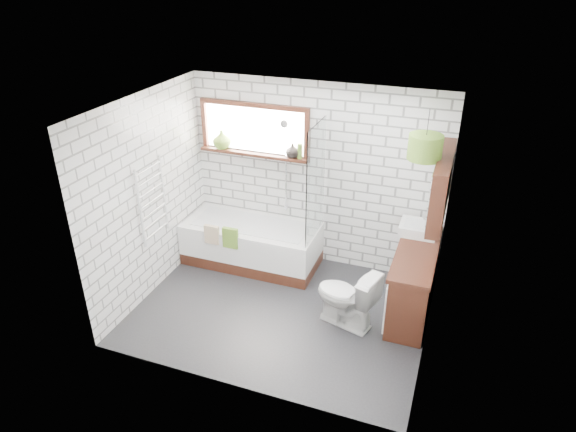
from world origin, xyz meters
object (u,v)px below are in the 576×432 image
(pendant, at_px, (425,147))
(vanity, at_px, (414,281))
(bathtub, at_px, (252,243))
(basin, at_px, (418,229))
(toilet, at_px, (346,297))

(pendant, bearing_deg, vanity, 58.61)
(bathtub, relative_size, basin, 4.18)
(vanity, height_order, pendant, pendant)
(bathtub, relative_size, pendant, 5.18)
(pendant, bearing_deg, bathtub, 169.18)
(vanity, height_order, basin, basin)
(vanity, distance_m, pendant, 1.70)
(bathtub, height_order, basin, basin)
(basin, distance_m, toilet, 1.27)
(bathtub, bearing_deg, vanity, -8.02)
(vanity, bearing_deg, toilet, -141.63)
(vanity, xyz_separation_m, basin, (-0.06, 0.43, 0.47))
(basin, xyz_separation_m, pendant, (-0.00, -0.54, 1.22))
(bathtub, xyz_separation_m, pendant, (2.18, -0.42, 1.80))
(basin, relative_size, toilet, 0.59)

